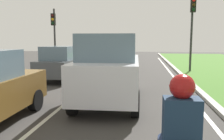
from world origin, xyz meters
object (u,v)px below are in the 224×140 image
at_px(car_hatchback_far, 62,63).
at_px(traffic_light_near_right, 192,20).
at_px(rider_person, 181,123).
at_px(traffic_light_overhead_left, 54,29).
at_px(car_suv_ahead, 110,68).

relative_size(car_hatchback_far, traffic_light_near_right, 0.76).
bearing_deg(traffic_light_near_right, car_hatchback_far, -151.99).
distance_m(car_hatchback_far, traffic_light_near_right, 8.67).
bearing_deg(car_hatchback_far, rider_person, -61.03).
bearing_deg(car_hatchback_far, traffic_light_overhead_left, 116.49).
distance_m(car_suv_ahead, rider_person, 5.34).
xyz_separation_m(car_suv_ahead, traffic_light_near_right, (4.17, 8.03, 2.19)).
relative_size(car_suv_ahead, traffic_light_overhead_left, 1.01).
xyz_separation_m(traffic_light_near_right, traffic_light_overhead_left, (-9.99, 1.94, -0.38)).
bearing_deg(rider_person, car_hatchback_far, 116.08).
bearing_deg(traffic_light_overhead_left, rider_person, -64.02).
xyz_separation_m(car_suv_ahead, traffic_light_overhead_left, (-5.81, 9.97, 1.81)).
bearing_deg(rider_person, traffic_light_overhead_left, 115.14).
xyz_separation_m(rider_person, traffic_light_overhead_left, (-7.35, 15.09, 1.79)).
height_order(car_hatchback_far, rider_person, car_hatchback_far).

